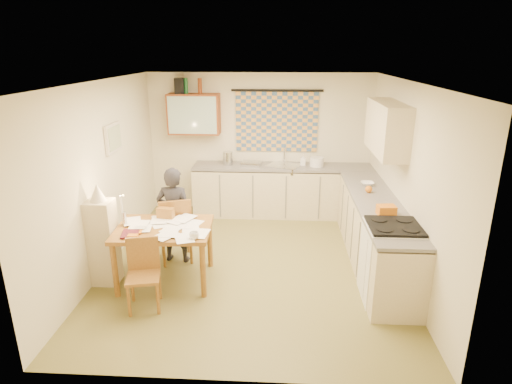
# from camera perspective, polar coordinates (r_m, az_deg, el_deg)

# --- Properties ---
(floor) EXTENTS (4.00, 4.50, 0.02)m
(floor) POSITION_cam_1_polar(r_m,az_deg,el_deg) (6.12, -0.56, -9.63)
(floor) COLOR brown
(floor) RESTS_ON ground
(ceiling) EXTENTS (4.00, 4.50, 0.02)m
(ceiling) POSITION_cam_1_polar(r_m,az_deg,el_deg) (5.41, -0.64, 14.62)
(ceiling) COLOR white
(ceiling) RESTS_ON floor
(wall_back) EXTENTS (4.00, 0.02, 2.50)m
(wall_back) POSITION_cam_1_polar(r_m,az_deg,el_deg) (7.83, 0.52, 6.50)
(wall_back) COLOR beige
(wall_back) RESTS_ON floor
(wall_front) EXTENTS (4.00, 0.02, 2.50)m
(wall_front) POSITION_cam_1_polar(r_m,az_deg,el_deg) (3.54, -3.08, -8.84)
(wall_front) COLOR beige
(wall_front) RESTS_ON floor
(wall_left) EXTENTS (0.02, 4.50, 2.50)m
(wall_left) POSITION_cam_1_polar(r_m,az_deg,el_deg) (6.11, -19.77, 1.94)
(wall_left) COLOR beige
(wall_left) RESTS_ON floor
(wall_right) EXTENTS (0.02, 4.50, 2.50)m
(wall_right) POSITION_cam_1_polar(r_m,az_deg,el_deg) (5.86, 19.42, 1.31)
(wall_right) COLOR beige
(wall_right) RESTS_ON floor
(window_blind) EXTENTS (1.45, 0.03, 1.05)m
(window_blind) POSITION_cam_1_polar(r_m,az_deg,el_deg) (7.70, 2.78, 9.31)
(window_blind) COLOR #385883
(window_blind) RESTS_ON wall_back
(curtain_rod) EXTENTS (1.60, 0.04, 0.04)m
(curtain_rod) POSITION_cam_1_polar(r_m,az_deg,el_deg) (7.62, 2.84, 13.38)
(curtain_rod) COLOR black
(curtain_rod) RESTS_ON wall_back
(wall_cabinet) EXTENTS (0.90, 0.34, 0.70)m
(wall_cabinet) POSITION_cam_1_polar(r_m,az_deg,el_deg) (7.69, -8.26, 10.27)
(wall_cabinet) COLOR #682C0F
(wall_cabinet) RESTS_ON wall_back
(wall_cabinet_glass) EXTENTS (0.84, 0.02, 0.64)m
(wall_cabinet_glass) POSITION_cam_1_polar(r_m,az_deg,el_deg) (7.53, -8.51, 10.08)
(wall_cabinet_glass) COLOR #99B2A5
(wall_cabinet_glass) RESTS_ON wall_back
(upper_cabinet_right) EXTENTS (0.34, 1.30, 0.70)m
(upper_cabinet_right) POSITION_cam_1_polar(r_m,az_deg,el_deg) (6.20, 17.06, 8.17)
(upper_cabinet_right) COLOR #C4B389
(upper_cabinet_right) RESTS_ON wall_right
(framed_print) EXTENTS (0.04, 0.50, 0.40)m
(framed_print) POSITION_cam_1_polar(r_m,az_deg,el_deg) (6.35, -18.52, 6.87)
(framed_print) COLOR beige
(framed_print) RESTS_ON wall_left
(print_canvas) EXTENTS (0.01, 0.42, 0.32)m
(print_canvas) POSITION_cam_1_polar(r_m,az_deg,el_deg) (6.34, -18.31, 6.88)
(print_canvas) COLOR beige
(print_canvas) RESTS_ON wall_left
(counter_back) EXTENTS (3.30, 0.62, 0.92)m
(counter_back) POSITION_cam_1_polar(r_m,az_deg,el_deg) (7.73, 4.00, 0.16)
(counter_back) COLOR #C4B389
(counter_back) RESTS_ON floor
(counter_right) EXTENTS (0.62, 2.95, 0.92)m
(counter_right) POSITION_cam_1_polar(r_m,az_deg,el_deg) (6.20, 15.48, -5.25)
(counter_right) COLOR #C4B389
(counter_right) RESTS_ON floor
(stove) EXTENTS (0.62, 0.62, 0.96)m
(stove) POSITION_cam_1_polar(r_m,az_deg,el_deg) (5.37, 17.48, -8.93)
(stove) COLOR white
(stove) RESTS_ON floor
(sink) EXTENTS (0.69, 0.64, 0.10)m
(sink) POSITION_cam_1_polar(r_m,az_deg,el_deg) (7.60, 3.73, 3.23)
(sink) COLOR silver
(sink) RESTS_ON counter_back
(tap) EXTENTS (0.04, 0.04, 0.28)m
(tap) POSITION_cam_1_polar(r_m,az_deg,el_deg) (7.73, 3.81, 4.87)
(tap) COLOR silver
(tap) RESTS_ON counter_back
(dish_rack) EXTENTS (0.39, 0.35, 0.06)m
(dish_rack) POSITION_cam_1_polar(r_m,az_deg,el_deg) (7.60, -0.62, 3.81)
(dish_rack) COLOR silver
(dish_rack) RESTS_ON counter_back
(kettle) EXTENTS (0.18, 0.18, 0.24)m
(kettle) POSITION_cam_1_polar(r_m,az_deg,el_deg) (7.62, -3.76, 4.51)
(kettle) COLOR silver
(kettle) RESTS_ON counter_back
(mixing_bowl) EXTENTS (0.25, 0.25, 0.16)m
(mixing_bowl) POSITION_cam_1_polar(r_m,az_deg,el_deg) (7.60, 8.11, 4.01)
(mixing_bowl) COLOR white
(mixing_bowl) RESTS_ON counter_back
(soap_bottle) EXTENTS (0.09, 0.09, 0.20)m
(soap_bottle) POSITION_cam_1_polar(r_m,az_deg,el_deg) (7.63, 6.28, 4.28)
(soap_bottle) COLOR white
(soap_bottle) RESTS_ON counter_back
(bowl) EXTENTS (0.22, 0.22, 0.05)m
(bowl) POSITION_cam_1_polar(r_m,az_deg,el_deg) (6.69, 14.63, 1.09)
(bowl) COLOR white
(bowl) RESTS_ON counter_right
(orange_bag) EXTENTS (0.23, 0.18, 0.12)m
(orange_bag) POSITION_cam_1_polar(r_m,az_deg,el_deg) (5.54, 16.99, -2.34)
(orange_bag) COLOR orange
(orange_bag) RESTS_ON counter_right
(fruit_orange) EXTENTS (0.10, 0.10, 0.10)m
(fruit_orange) POSITION_cam_1_polar(r_m,az_deg,el_deg) (6.34, 14.80, 0.36)
(fruit_orange) COLOR orange
(fruit_orange) RESTS_ON counter_right
(speaker) EXTENTS (0.20, 0.23, 0.26)m
(speaker) POSITION_cam_1_polar(r_m,az_deg,el_deg) (7.69, -10.22, 13.77)
(speaker) COLOR black
(speaker) RESTS_ON wall_cabinet
(bottle_green) EXTENTS (0.08, 0.08, 0.26)m
(bottle_green) POSITION_cam_1_polar(r_m,az_deg,el_deg) (7.67, -9.34, 13.80)
(bottle_green) COLOR #195926
(bottle_green) RESTS_ON wall_cabinet
(bottle_brown) EXTENTS (0.08, 0.08, 0.26)m
(bottle_brown) POSITION_cam_1_polar(r_m,az_deg,el_deg) (7.62, -7.48, 13.85)
(bottle_brown) COLOR #682C0F
(bottle_brown) RESTS_ON wall_cabinet
(dining_table) EXTENTS (1.23, 0.96, 0.75)m
(dining_table) POSITION_cam_1_polar(r_m,az_deg,el_deg) (5.67, -11.99, -8.07)
(dining_table) COLOR brown
(dining_table) RESTS_ON floor
(chair_far) EXTENTS (0.55, 0.55, 0.96)m
(chair_far) POSITION_cam_1_polar(r_m,az_deg,el_deg) (6.20, -10.58, -6.42)
(chair_far) COLOR brown
(chair_far) RESTS_ON floor
(chair_near) EXTENTS (0.44, 0.44, 0.82)m
(chair_near) POSITION_cam_1_polar(r_m,az_deg,el_deg) (5.24, -14.66, -12.19)
(chair_near) COLOR brown
(chair_near) RESTS_ON floor
(person) EXTENTS (0.56, 0.42, 1.37)m
(person) POSITION_cam_1_polar(r_m,az_deg,el_deg) (6.05, -10.80, -3.05)
(person) COLOR black
(person) RESTS_ON floor
(shelf_stand) EXTENTS (0.32, 0.30, 1.11)m
(shelf_stand) POSITION_cam_1_polar(r_m,az_deg,el_deg) (5.77, -19.67, -6.36)
(shelf_stand) COLOR #C4B389
(shelf_stand) RESTS_ON floor
(lampshade) EXTENTS (0.20, 0.20, 0.22)m
(lampshade) POSITION_cam_1_polar(r_m,az_deg,el_deg) (5.53, -20.40, -0.06)
(lampshade) COLOR beige
(lampshade) RESTS_ON shelf_stand
(letter_rack) EXTENTS (0.23, 0.14, 0.16)m
(letter_rack) POSITION_cam_1_polar(r_m,az_deg,el_deg) (5.73, -11.96, -2.84)
(letter_rack) COLOR brown
(letter_rack) RESTS_ON dining_table
(mug) EXTENTS (0.17, 0.17, 0.09)m
(mug) POSITION_cam_1_polar(r_m,az_deg,el_deg) (5.10, -8.26, -5.80)
(mug) COLOR white
(mug) RESTS_ON dining_table
(magazine) EXTENTS (0.30, 0.34, 0.03)m
(magazine) POSITION_cam_1_polar(r_m,az_deg,el_deg) (5.42, -17.49, -5.38)
(magazine) COLOR maroon
(magazine) RESTS_ON dining_table
(book) EXTENTS (0.26, 0.31, 0.02)m
(book) POSITION_cam_1_polar(r_m,az_deg,el_deg) (5.52, -16.78, -4.87)
(book) COLOR orange
(book) RESTS_ON dining_table
(orange_box) EXTENTS (0.12, 0.09, 0.04)m
(orange_box) POSITION_cam_1_polar(r_m,az_deg,el_deg) (5.29, -16.11, -5.72)
(orange_box) COLOR orange
(orange_box) RESTS_ON dining_table
(eyeglasses) EXTENTS (0.13, 0.06, 0.02)m
(eyeglasses) POSITION_cam_1_polar(r_m,az_deg,el_deg) (5.22, -11.51, -5.86)
(eyeglasses) COLOR black
(eyeglasses) RESTS_ON dining_table
(candle_holder) EXTENTS (0.07, 0.07, 0.18)m
(candle_holder) POSITION_cam_1_polar(r_m,az_deg,el_deg) (5.67, -17.17, -3.43)
(candle_holder) COLOR silver
(candle_holder) RESTS_ON dining_table
(candle) EXTENTS (0.03, 0.03, 0.22)m
(candle) POSITION_cam_1_polar(r_m,az_deg,el_deg) (5.60, -17.51, -1.54)
(candle) COLOR white
(candle) RESTS_ON dining_table
(candle_flame) EXTENTS (0.02, 0.02, 0.02)m
(candle_flame) POSITION_cam_1_polar(r_m,az_deg,el_deg) (5.53, -17.29, -0.43)
(candle_flame) COLOR #FFCC66
(candle_flame) RESTS_ON dining_table
(papers) EXTENTS (1.20, 0.95, 0.03)m
(papers) POSITION_cam_1_polar(r_m,az_deg,el_deg) (5.52, -11.39, -4.38)
(papers) COLOR white
(papers) RESTS_ON dining_table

